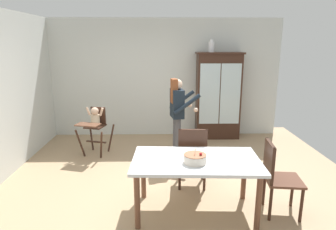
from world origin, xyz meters
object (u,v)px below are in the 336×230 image
Objects in this scene: dining_chair_far_side at (192,153)px; dining_chair_right_end at (276,173)px; adult_person at (177,109)px; birthday_cake at (195,159)px; china_cabinet at (218,96)px; high_chair_with_toddler at (95,122)px; ceramic_vase at (211,47)px; dining_table at (196,166)px.

dining_chair_far_side is 1.22m from dining_chair_right_end.
dining_chair_far_side is at bearing 178.25° from adult_person.
adult_person is 5.47× the size of birthday_cake.
china_cabinet is 2.06× the size of high_chair_with_toddler.
high_chair_with_toddler is at bearing -158.33° from china_cabinet.
dining_chair_right_end is (0.35, -3.17, -1.52)m from ceramic_vase.
ceramic_vase is 0.96× the size of birthday_cake.
dining_chair_right_end reaches higher than dining_table.
high_chair_with_toddler is 2.73m from dining_table.
high_chair_with_toddler is at bearing 129.40° from dining_table.
dining_chair_far_side is at bearing -24.26° from high_chair_with_toddler.
dining_chair_far_side is (1.76, -1.44, -0.10)m from high_chair_with_toddler.
birthday_cake is (-0.03, -0.11, 0.15)m from dining_table.
dining_chair_far_side is (-0.64, -2.47, -1.52)m from ceramic_vase.
dining_chair_right_end is at bearing -22.86° from high_chair_with_toddler.
dining_table is at bearing 95.02° from dining_chair_right_end.
ceramic_vase is at bearing 13.21° from dining_chair_right_end.
dining_chair_right_end is (1.04, 0.08, -0.24)m from birthday_cake.
china_cabinet is 1.11m from ceramic_vase.
dining_chair_far_side and dining_chair_right_end have the same top height.
dining_table is 1.70× the size of dining_chair_right_end.
adult_person reaches higher than dining_chair_far_side.
dining_chair_far_side reaches higher than high_chair_with_toddler.
adult_person is (1.59, -0.28, 0.31)m from high_chair_with_toddler.
high_chair_with_toddler is 2.27m from dining_chair_far_side.
china_cabinet reaches higher than dining_chair_right_end.
birthday_cake is (0.12, -1.94, -0.17)m from adult_person.
adult_person is at bearing -78.00° from dining_chair_far_side.
dining_chair_right_end is (0.16, -3.17, -0.43)m from china_cabinet.
high_chair_with_toddler is at bearing 70.06° from adult_person.
dining_chair_right_end is at bearing -1.83° from dining_table.
china_cabinet is 2.80m from high_chair_with_toddler.
high_chair_with_toddler is 3.48m from dining_chair_right_end.
high_chair_with_toddler is at bearing 58.95° from dining_chair_right_end.
china_cabinet is 1.20× the size of dining_table.
dining_table is (-0.85, -3.13, -0.33)m from china_cabinet.
dining_table is at bearing -101.95° from ceramic_vase.
birthday_cake is at bearing -103.39° from dining_table.
adult_person is at bearing 5.02° from high_chair_with_toddler.
high_chair_with_toddler is 0.99× the size of dining_chair_right_end.
dining_chair_far_side is (0.05, 0.78, -0.24)m from birthday_cake.
dining_chair_far_side is (-0.83, -2.46, -0.43)m from china_cabinet.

